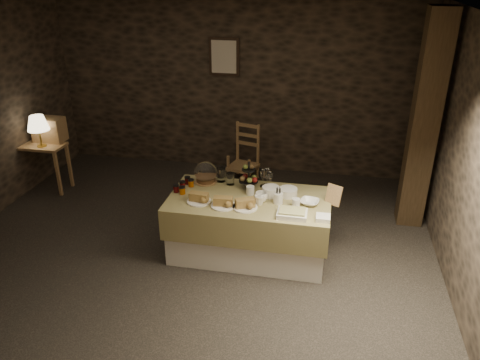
% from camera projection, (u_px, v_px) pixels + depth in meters
% --- Properties ---
extents(ground_plane, '(5.50, 5.00, 0.01)m').
position_uv_depth(ground_plane, '(191.00, 251.00, 5.36)').
color(ground_plane, black).
rests_on(ground_plane, ground).
extents(room_shell, '(5.52, 5.02, 2.60)m').
position_uv_depth(room_shell, '(184.00, 121.00, 4.70)').
color(room_shell, black).
rests_on(room_shell, ground).
extents(buffet_table, '(1.75, 0.93, 0.69)m').
position_uv_depth(buffet_table, '(249.00, 222.00, 5.18)').
color(buffet_table, white).
rests_on(buffet_table, ground_plane).
extents(console_table, '(0.64, 0.37, 0.69)m').
position_uv_depth(console_table, '(42.00, 153.00, 6.60)').
color(console_table, olive).
rests_on(console_table, ground_plane).
extents(table_lamp, '(0.29, 0.29, 0.44)m').
position_uv_depth(table_lamp, '(38.00, 123.00, 6.35)').
color(table_lamp, '#AC8C31').
rests_on(table_lamp, console_table).
extents(wine_rack, '(0.42, 0.26, 0.34)m').
position_uv_depth(wine_rack, '(49.00, 129.00, 6.62)').
color(wine_rack, olive).
rests_on(wine_rack, console_table).
extents(chair, '(0.48, 0.47, 0.66)m').
position_uv_depth(chair, '(244.00, 155.00, 7.01)').
color(chair, olive).
rests_on(chair, ground_plane).
extents(timber_column, '(0.30, 0.30, 2.60)m').
position_uv_depth(timber_column, '(424.00, 123.00, 5.45)').
color(timber_column, black).
rests_on(timber_column, ground_plane).
extents(framed_picture, '(0.45, 0.04, 0.55)m').
position_uv_depth(framed_picture, '(224.00, 57.00, 6.84)').
color(framed_picture, black).
rests_on(framed_picture, room_shell).
extents(plate_stack_a, '(0.19, 0.19, 0.10)m').
position_uv_depth(plate_stack_a, '(271.00, 191.00, 5.10)').
color(plate_stack_a, white).
rests_on(plate_stack_a, buffet_table).
extents(plate_stack_b, '(0.20, 0.20, 0.08)m').
position_uv_depth(plate_stack_b, '(288.00, 192.00, 5.10)').
color(plate_stack_b, white).
rests_on(plate_stack_b, buffet_table).
extents(cutlery_holder, '(0.10, 0.10, 0.12)m').
position_uv_depth(cutlery_holder, '(278.00, 198.00, 4.93)').
color(cutlery_holder, white).
rests_on(cutlery_holder, buffet_table).
extents(cup_a, '(0.14, 0.14, 0.11)m').
position_uv_depth(cup_a, '(261.00, 197.00, 4.97)').
color(cup_a, white).
rests_on(cup_a, buffet_table).
extents(cup_b, '(0.12, 0.12, 0.10)m').
position_uv_depth(cup_b, '(260.00, 200.00, 4.91)').
color(cup_b, white).
rests_on(cup_b, buffet_table).
extents(mug_c, '(0.09, 0.09, 0.09)m').
position_uv_depth(mug_c, '(250.00, 190.00, 5.13)').
color(mug_c, white).
rests_on(mug_c, buffet_table).
extents(mug_d, '(0.08, 0.08, 0.09)m').
position_uv_depth(mug_d, '(296.00, 203.00, 4.87)').
color(mug_d, white).
rests_on(mug_d, buffet_table).
extents(bowl, '(0.23, 0.23, 0.05)m').
position_uv_depth(bowl, '(310.00, 202.00, 4.92)').
color(bowl, white).
rests_on(bowl, buffet_table).
extents(cake_dome, '(0.26, 0.26, 0.26)m').
position_uv_depth(cake_dome, '(206.00, 174.00, 5.39)').
color(cake_dome, olive).
rests_on(cake_dome, buffet_table).
extents(fruit_stand, '(0.22, 0.22, 0.31)m').
position_uv_depth(fruit_stand, '(249.00, 178.00, 5.24)').
color(fruit_stand, black).
rests_on(fruit_stand, buffet_table).
extents(bread_platter_left, '(0.26, 0.26, 0.11)m').
position_uv_depth(bread_platter_left, '(199.00, 198.00, 4.97)').
color(bread_platter_left, white).
rests_on(bread_platter_left, buffet_table).
extents(bread_platter_center, '(0.26, 0.26, 0.11)m').
position_uv_depth(bread_platter_center, '(223.00, 203.00, 4.88)').
color(bread_platter_center, white).
rests_on(bread_platter_center, buffet_table).
extents(bread_platter_right, '(0.26, 0.26, 0.11)m').
position_uv_depth(bread_platter_right, '(245.00, 205.00, 4.84)').
color(bread_platter_right, white).
rests_on(bread_platter_right, buffet_table).
extents(jam_jars, '(0.18, 0.32, 0.07)m').
position_uv_depth(jam_jars, '(184.00, 186.00, 5.25)').
color(jam_jars, '#4C090C').
rests_on(jam_jars, buffet_table).
extents(tart_dish, '(0.30, 0.22, 0.07)m').
position_uv_depth(tart_dish, '(292.00, 213.00, 4.69)').
color(tart_dish, white).
rests_on(tart_dish, buffet_table).
extents(square_dish, '(0.14, 0.14, 0.04)m').
position_uv_depth(square_dish, '(323.00, 218.00, 4.62)').
color(square_dish, white).
rests_on(square_dish, buffet_table).
extents(menu_frame, '(0.18, 0.14, 0.22)m').
position_uv_depth(menu_frame, '(334.00, 195.00, 4.93)').
color(menu_frame, olive).
rests_on(menu_frame, buffet_table).
extents(storage_jar_a, '(0.10, 0.10, 0.16)m').
position_uv_depth(storage_jar_a, '(221.00, 175.00, 5.42)').
color(storage_jar_a, white).
rests_on(storage_jar_a, buffet_table).
extents(storage_jar_b, '(0.09, 0.09, 0.14)m').
position_uv_depth(storage_jar_b, '(230.00, 179.00, 5.34)').
color(storage_jar_b, white).
rests_on(storage_jar_b, buffet_table).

